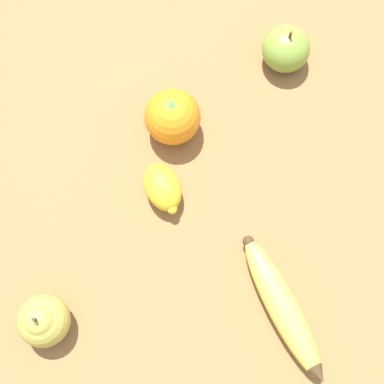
{
  "coord_description": "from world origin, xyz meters",
  "views": [
    {
      "loc": [
        -0.22,
        0.03,
        0.78
      ],
      "look_at": [
        -0.01,
        0.04,
        0.03
      ],
      "focal_mm": 50.0,
      "sensor_mm": 36.0,
      "label": 1
    }
  ],
  "objects": [
    {
      "name": "ground_plane",
      "position": [
        0.0,
        0.0,
        0.0
      ],
      "size": [
        3.0,
        3.0,
        0.0
      ],
      "primitive_type": "plane",
      "color": "olive"
    },
    {
      "name": "pear",
      "position": [
        -0.21,
        0.23,
        0.04
      ],
      "size": [
        0.07,
        0.07,
        0.09
      ],
      "color": "#B7AD47",
      "rests_on": "ground_plane"
    },
    {
      "name": "lemon",
      "position": [
        -0.01,
        0.08,
        0.03
      ],
      "size": [
        0.09,
        0.08,
        0.05
      ],
      "rotation": [
        0.0,
        0.0,
        3.63
      ],
      "color": "yellow",
      "rests_on": "ground_plane"
    },
    {
      "name": "apple",
      "position": [
        0.23,
        -0.09,
        0.03
      ],
      "size": [
        0.08,
        0.08,
        0.08
      ],
      "color": "olive",
      "rests_on": "ground_plane"
    },
    {
      "name": "banana",
      "position": [
        -0.17,
        -0.1,
        0.02
      ],
      "size": [
        0.21,
        0.14,
        0.04
      ],
      "rotation": [
        0.0,
        0.0,
        3.67
      ],
      "color": "#DBCC4C",
      "rests_on": "ground_plane"
    },
    {
      "name": "orange",
      "position": [
        0.1,
        0.08,
        0.04
      ],
      "size": [
        0.08,
        0.08,
        0.08
      ],
      "color": "orange",
      "rests_on": "ground_plane"
    }
  ]
}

